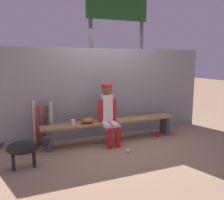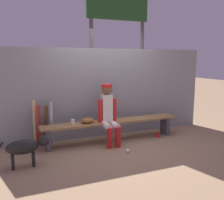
{
  "view_description": "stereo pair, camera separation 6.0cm",
  "coord_description": "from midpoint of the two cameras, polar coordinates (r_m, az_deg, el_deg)",
  "views": [
    {
      "loc": [
        -1.94,
        -4.62,
        1.74
      ],
      "look_at": [
        0.0,
        0.0,
        0.9
      ],
      "focal_mm": 38.56,
      "sensor_mm": 36.0,
      "label": 1
    },
    {
      "loc": [
        -1.88,
        -4.64,
        1.74
      ],
      "look_at": [
        0.0,
        0.0,
        0.9
      ],
      "focal_mm": 38.56,
      "sensor_mm": 36.0,
      "label": 2
    }
  ],
  "objects": [
    {
      "name": "bat_wood_dark",
      "position": [
        5.18,
        -15.75,
        -5.66
      ],
      "size": [
        0.1,
        0.26,
        0.84
      ],
      "primitive_type": "cylinder",
      "rotation": [
        0.23,
        0.0,
        0.16
      ],
      "color": "brown",
      "rests_on": "ground_plane"
    },
    {
      "name": "baseball_glove",
      "position": [
        4.98,
        -6.13,
        -4.83
      ],
      "size": [
        0.28,
        0.2,
        0.12
      ],
      "primitive_type": "ellipsoid",
      "color": "brown",
      "rests_on": "dugout_bench"
    },
    {
      "name": "dugout_bench",
      "position": [
        5.2,
        -0.33,
        -5.88
      ],
      "size": [
        3.01,
        0.36,
        0.45
      ],
      "color": "olive",
      "rests_on": "ground_plane"
    },
    {
      "name": "baseball",
      "position": [
        4.68,
        3.45,
        -11.88
      ],
      "size": [
        0.07,
        0.07,
        0.07
      ],
      "primitive_type": "sphere",
      "color": "white",
      "rests_on": "ground_plane"
    },
    {
      "name": "cup_on_ground",
      "position": [
        5.64,
        10.49,
        -8.07
      ],
      "size": [
        0.08,
        0.08,
        0.11
      ],
      "primitive_type": "cylinder",
      "color": "red",
      "rests_on": "ground_plane"
    },
    {
      "name": "chainlink_fence",
      "position": [
        5.46,
        -2.07,
        1.65
      ],
      "size": [
        5.11,
        0.03,
        1.99
      ],
      "primitive_type": "cube",
      "color": "gray",
      "rests_on": "ground_plane"
    },
    {
      "name": "bat_aluminum_silver",
      "position": [
        5.1,
        -14.52,
        -5.46
      ],
      "size": [
        0.07,
        0.14,
        0.9
      ],
      "primitive_type": "cylinder",
      "rotation": [
        0.08,
        0.0,
        -0.03
      ],
      "color": "#B7B7BC",
      "rests_on": "ground_plane"
    },
    {
      "name": "player_seated",
      "position": [
        4.99,
        -1.11,
        -2.9
      ],
      "size": [
        0.41,
        0.55,
        1.25
      ],
      "color": "silver",
      "rests_on": "ground_plane"
    },
    {
      "name": "cup_on_bench",
      "position": [
        4.9,
        -9.59,
        -5.21
      ],
      "size": [
        0.08,
        0.08,
        0.11
      ],
      "primitive_type": "cylinder",
      "color": "silver",
      "rests_on": "dugout_bench"
    },
    {
      "name": "bat_aluminum_red",
      "position": [
        5.12,
        -17.29,
        -5.83
      ],
      "size": [
        0.07,
        0.19,
        0.85
      ],
      "primitive_type": "cylinder",
      "rotation": [
        0.15,
        0.0,
        -0.03
      ],
      "color": "#B22323",
      "rests_on": "ground_plane"
    },
    {
      "name": "scoreboard",
      "position": [
        6.52,
        1.42,
        18.29
      ],
      "size": [
        1.95,
        0.27,
        3.95
      ],
      "color": "#3F3F42",
      "rests_on": "ground_plane"
    },
    {
      "name": "dog",
      "position": [
        4.23,
        -19.96,
        -10.5
      ],
      "size": [
        0.84,
        0.2,
        0.49
      ],
      "color": "black",
      "rests_on": "ground_plane"
    },
    {
      "name": "bat_wood_natural",
      "position": [
        5.14,
        -18.21,
        -5.26
      ],
      "size": [
        0.07,
        0.17,
        0.95
      ],
      "primitive_type": "cylinder",
      "rotation": [
        0.11,
        0.0,
        -0.04
      ],
      "color": "tan",
      "rests_on": "ground_plane"
    },
    {
      "name": "ground_plane",
      "position": [
        5.3,
        -0.33,
        -9.67
      ],
      "size": [
        30.0,
        30.0,
        0.0
      ],
      "primitive_type": "plane",
      "color": "#937556"
    }
  ]
}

